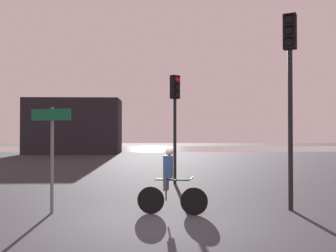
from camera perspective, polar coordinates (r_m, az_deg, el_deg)
name	(u,v)px	position (r m, az deg, el deg)	size (l,w,h in m)	color
ground_plane	(153,223)	(8.42, -2.35, -14.55)	(120.00, 120.00, 0.00)	#28282D
water_strip	(155,149)	(45.40, -1.98, -3.46)	(80.00, 16.00, 0.01)	gray
distant_building	(74,126)	(36.18, -14.14, -0.04)	(8.61, 4.00, 5.09)	black
traffic_light_center	(175,108)	(14.37, 1.07, 2.75)	(0.41, 0.42, 4.17)	black
traffic_light_near_right	(290,75)	(10.12, 18.10, 7.41)	(0.40, 0.42, 5.00)	black
direction_sign_post	(52,144)	(9.60, -17.31, -2.60)	(1.05, 0.38, 2.60)	slate
cyclist	(170,180)	(9.09, 0.25, -8.28)	(1.69, 0.49, 1.62)	black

